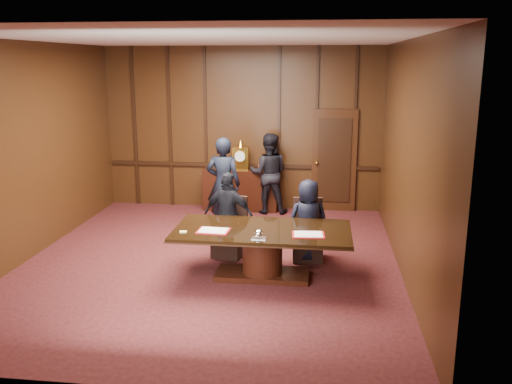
% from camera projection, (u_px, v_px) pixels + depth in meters
% --- Properties ---
extents(room, '(7.00, 7.04, 3.50)m').
position_uv_depth(room, '(214.00, 156.00, 8.50)').
color(room, black).
rests_on(room, ground).
extents(sideboard, '(1.60, 0.45, 1.54)m').
position_uv_depth(sideboard, '(241.00, 188.00, 11.81)').
color(sideboard, black).
rests_on(sideboard, ground).
extents(conference_table, '(2.62, 1.32, 0.76)m').
position_uv_depth(conference_table, '(262.00, 245.00, 8.07)').
color(conference_table, black).
rests_on(conference_table, ground).
extents(folder_left, '(0.48, 0.35, 0.02)m').
position_uv_depth(folder_left, '(213.00, 231.00, 7.90)').
color(folder_left, '#9F0E14').
rests_on(folder_left, conference_table).
extents(folder_right, '(0.48, 0.36, 0.02)m').
position_uv_depth(folder_right, '(308.00, 235.00, 7.72)').
color(folder_right, '#9F0E14').
rests_on(folder_right, conference_table).
extents(inkstand, '(0.20, 0.14, 0.12)m').
position_uv_depth(inkstand, '(259.00, 235.00, 7.56)').
color(inkstand, white).
rests_on(inkstand, conference_table).
extents(notepad, '(0.11, 0.09, 0.01)m').
position_uv_depth(notepad, '(183.00, 232.00, 7.85)').
color(notepad, '#F4F077').
rests_on(notepad, conference_table).
extents(chair_left, '(0.58, 0.58, 0.99)m').
position_uv_depth(chair_left, '(230.00, 239.00, 9.04)').
color(chair_left, black).
rests_on(chair_left, ground).
extents(chair_right, '(0.51, 0.51, 0.99)m').
position_uv_depth(chair_right, '(308.00, 242.00, 8.88)').
color(chair_right, black).
rests_on(chair_right, ground).
extents(signatory_left, '(0.89, 0.49, 1.44)m').
position_uv_depth(signatory_left, '(229.00, 215.00, 8.87)').
color(signatory_left, black).
rests_on(signatory_left, ground).
extents(signatory_right, '(0.74, 0.58, 1.35)m').
position_uv_depth(signatory_right, '(308.00, 221.00, 8.72)').
color(signatory_right, black).
rests_on(signatory_right, ground).
extents(witness_left, '(0.67, 0.45, 1.80)m').
position_uv_depth(witness_left, '(223.00, 184.00, 10.30)').
color(witness_left, black).
rests_on(witness_left, ground).
extents(witness_right, '(0.86, 0.69, 1.71)m').
position_uv_depth(witness_right, '(269.00, 173.00, 11.49)').
color(witness_right, black).
rests_on(witness_right, ground).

